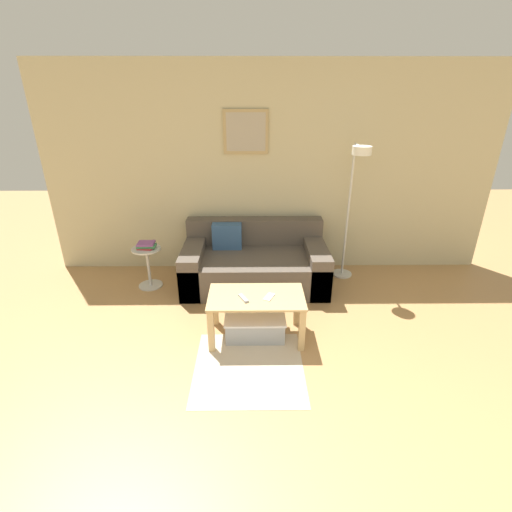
{
  "coord_description": "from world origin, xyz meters",
  "views": [
    {
      "loc": [
        -0.23,
        -0.84,
        2.2
      ],
      "look_at": [
        -0.2,
        2.18,
        0.85
      ],
      "focal_mm": 26.0,
      "sensor_mm": 36.0,
      "label": 1
    }
  ],
  "objects_px": {
    "coffee_table": "(256,305)",
    "storage_bin": "(255,324)",
    "couch": "(254,263)",
    "side_table": "(148,264)",
    "book_stack": "(146,245)",
    "floor_lamp": "(354,191)",
    "cell_phone": "(269,297)",
    "remote_control": "(243,298)"
  },
  "relations": [
    {
      "from": "couch",
      "to": "storage_bin",
      "type": "xyz_separation_m",
      "value": [
        -0.0,
        -1.1,
        -0.14
      ]
    },
    {
      "from": "floor_lamp",
      "to": "couch",
      "type": "bearing_deg",
      "value": -178.87
    },
    {
      "from": "side_table",
      "to": "book_stack",
      "type": "xyz_separation_m",
      "value": [
        0.0,
        0.01,
        0.23
      ]
    },
    {
      "from": "storage_bin",
      "to": "remote_control",
      "type": "distance_m",
      "value": 0.38
    },
    {
      "from": "side_table",
      "to": "cell_phone",
      "type": "height_order",
      "value": "side_table"
    },
    {
      "from": "coffee_table",
      "to": "remote_control",
      "type": "relative_size",
      "value": 6.0
    },
    {
      "from": "book_stack",
      "to": "couch",
      "type": "bearing_deg",
      "value": 3.6
    },
    {
      "from": "coffee_table",
      "to": "storage_bin",
      "type": "bearing_deg",
      "value": 110.59
    },
    {
      "from": "floor_lamp",
      "to": "cell_phone",
      "type": "distance_m",
      "value": 1.7
    },
    {
      "from": "couch",
      "to": "side_table",
      "type": "relative_size",
      "value": 3.42
    },
    {
      "from": "remote_control",
      "to": "cell_phone",
      "type": "distance_m",
      "value": 0.24
    },
    {
      "from": "book_stack",
      "to": "storage_bin",
      "type": "bearing_deg",
      "value": -38.67
    },
    {
      "from": "coffee_table",
      "to": "book_stack",
      "type": "relative_size",
      "value": 4.13
    },
    {
      "from": "floor_lamp",
      "to": "remote_control",
      "type": "relative_size",
      "value": 11.11
    },
    {
      "from": "cell_phone",
      "to": "floor_lamp",
      "type": "bearing_deg",
      "value": 75.58
    },
    {
      "from": "remote_control",
      "to": "coffee_table",
      "type": "bearing_deg",
      "value": -1.78
    },
    {
      "from": "storage_bin",
      "to": "cell_phone",
      "type": "distance_m",
      "value": 0.37
    },
    {
      "from": "floor_lamp",
      "to": "side_table",
      "type": "relative_size",
      "value": 3.32
    },
    {
      "from": "couch",
      "to": "storage_bin",
      "type": "height_order",
      "value": "couch"
    },
    {
      "from": "floor_lamp",
      "to": "remote_control",
      "type": "distance_m",
      "value": 1.87
    },
    {
      "from": "floor_lamp",
      "to": "cell_phone",
      "type": "bearing_deg",
      "value": -130.74
    },
    {
      "from": "side_table",
      "to": "book_stack",
      "type": "bearing_deg",
      "value": 69.25
    },
    {
      "from": "side_table",
      "to": "storage_bin",
      "type": "bearing_deg",
      "value": -38.31
    },
    {
      "from": "side_table",
      "to": "couch",
      "type": "bearing_deg",
      "value": 4.04
    },
    {
      "from": "couch",
      "to": "side_table",
      "type": "height_order",
      "value": "couch"
    },
    {
      "from": "storage_bin",
      "to": "cell_phone",
      "type": "height_order",
      "value": "cell_phone"
    },
    {
      "from": "coffee_table",
      "to": "cell_phone",
      "type": "height_order",
      "value": "cell_phone"
    },
    {
      "from": "storage_bin",
      "to": "coffee_table",
      "type": "bearing_deg",
      "value": -69.41
    },
    {
      "from": "side_table",
      "to": "coffee_table",
      "type": "bearing_deg",
      "value": -38.9
    },
    {
      "from": "book_stack",
      "to": "floor_lamp",
      "type": "bearing_deg",
      "value": 2.43
    },
    {
      "from": "floor_lamp",
      "to": "book_stack",
      "type": "xyz_separation_m",
      "value": [
        -2.42,
        -0.1,
        -0.61
      ]
    },
    {
      "from": "coffee_table",
      "to": "floor_lamp",
      "type": "distance_m",
      "value": 1.8
    },
    {
      "from": "coffee_table",
      "to": "storage_bin",
      "type": "height_order",
      "value": "coffee_table"
    },
    {
      "from": "floor_lamp",
      "to": "side_table",
      "type": "distance_m",
      "value": 2.57
    },
    {
      "from": "couch",
      "to": "book_stack",
      "type": "distance_m",
      "value": 1.31
    },
    {
      "from": "floor_lamp",
      "to": "cell_phone",
      "type": "xyz_separation_m",
      "value": [
        -1.02,
        -1.18,
        -0.69
      ]
    },
    {
      "from": "book_stack",
      "to": "cell_phone",
      "type": "bearing_deg",
      "value": -37.46
    },
    {
      "from": "couch",
      "to": "remote_control",
      "type": "relative_size",
      "value": 11.44
    },
    {
      "from": "storage_bin",
      "to": "floor_lamp",
      "type": "height_order",
      "value": "floor_lamp"
    },
    {
      "from": "coffee_table",
      "to": "cell_phone",
      "type": "xyz_separation_m",
      "value": [
        0.12,
        -0.03,
        0.1
      ]
    },
    {
      "from": "couch",
      "to": "coffee_table",
      "type": "bearing_deg",
      "value": -89.49
    },
    {
      "from": "floor_lamp",
      "to": "side_table",
      "type": "bearing_deg",
      "value": -177.33
    }
  ]
}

